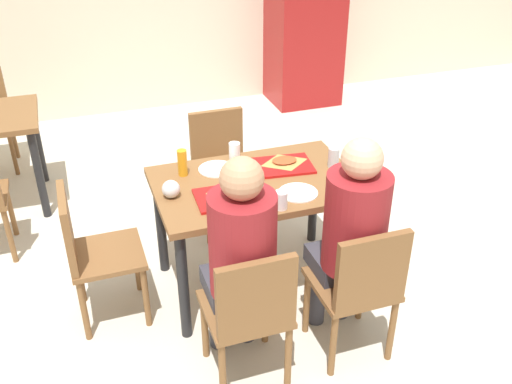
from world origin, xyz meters
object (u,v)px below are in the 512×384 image
Objects in this scene: chair_near_right at (360,284)px; plastic_cup_b at (281,200)px; tray_red_far at (282,166)px; plastic_cup_a at (234,151)px; person_in_brown_jacket at (351,229)px; tray_red_near at (229,197)px; chair_near_left at (250,310)px; paper_plate_near_edge at (298,193)px; person_in_red at (240,251)px; pizza_slice_b at (284,161)px; soda_can at (334,157)px; foil_bundle at (171,189)px; drink_fridge at (305,13)px; chair_left_end at (90,248)px; paper_plate_center at (217,169)px; pizza_slice_a at (227,194)px; main_table at (256,196)px; condiment_bottle at (182,163)px; chair_far_side at (221,162)px.

chair_near_right reaches higher than plastic_cup_b.
plastic_cup_a is (-0.23, 0.21, 0.04)m from tray_red_far.
tray_red_near is (-0.50, 0.49, 0.01)m from person_in_brown_jacket.
chair_near_left reaches higher than tray_red_near.
person_in_red is at bearing -138.44° from paper_plate_near_edge.
soda_can is at bearing -23.42° from pizza_slice_b.
tray_red_near is at bearing -148.19° from pizza_slice_b.
chair_near_right is at bearing -84.29° from tray_red_far.
foil_bundle is at bearing 164.22° from paper_plate_near_edge.
person_in_red is 0.66× the size of drink_fridge.
chair_left_end is at bearing 169.64° from paper_plate_near_edge.
tray_red_far is 0.39m from paper_plate_center.
pizza_slice_a is at bearing -95.54° from paper_plate_center.
tray_red_near and tray_red_far have the same top height.
paper_plate_center is at bearing -122.63° from drink_fridge.
paper_plate_near_edge is 0.70m from foil_bundle.
chair_near_right is 1.11m from paper_plate_center.
main_table is 7.32× the size of condiment_bottle.
main_table is at bearing 95.17° from plastic_cup_b.
paper_plate_center reaches higher than main_table.
main_table is at bearing 130.00° from paper_plate_near_edge.
pizza_slice_a is at bearing 167.60° from paper_plate_near_edge.
chair_near_left is at bearing -119.53° from tray_red_far.
chair_left_end is 0.82m from pizza_slice_a.
drink_fridge reaches higher than paper_plate_center.
plastic_cup_b is at bearing -39.91° from pizza_slice_a.
pizza_slice_a is at bearing -20.09° from foil_bundle.
condiment_bottle is (-0.41, 0.53, 0.03)m from plastic_cup_b.
chair_near_right is 0.28m from person_in_brown_jacket.
person_in_red is 0.59m from person_in_brown_jacket.
main_table is at bearing 33.02° from tray_red_near.
person_in_brown_jacket is at bearing -44.94° from pizza_slice_a.
drink_fridge is at bearing 70.62° from person_in_brown_jacket.
paper_plate_near_edge is at bearing 105.75° from person_in_brown_jacket.
plastic_cup_a is 0.37m from condiment_bottle.
person_in_red reaches higher than main_table.
person_in_red is at bearing 90.00° from chair_near_left.
chair_left_end reaches higher than paper_plate_near_edge.
person_in_brown_jacket is 5.68× the size of paper_plate_center.
soda_can is at bearing 35.34° from paper_plate_near_edge.
foil_bundle reaches higher than main_table.
plastic_cup_a is at bearing 108.76° from person_in_brown_jacket.
drink_fridge is (1.54, 2.53, 0.16)m from plastic_cup_a.
pizza_slice_b is at bearing 81.30° from paper_plate_near_edge.
drink_fridge reaches higher than chair_far_side.
foil_bundle is (-0.53, 0.30, 0.00)m from plastic_cup_b.
plastic_cup_b is (1.00, -0.32, 0.30)m from chair_left_end.
condiment_bottle is at bearing 173.10° from pizza_slice_b.
condiment_bottle reaches higher than plastic_cup_b.
chair_near_left reaches higher than main_table.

